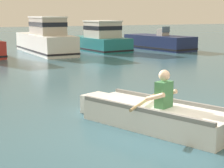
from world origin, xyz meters
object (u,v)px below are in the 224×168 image
rowboat_with_person (154,115)px  moored_boat_white (46,39)px  moored_boat_teal (100,40)px  moored_boat_navy (159,43)px

rowboat_with_person → moored_boat_white: moored_boat_white is taller
moored_boat_teal → moored_boat_navy: size_ratio=0.89×
moored_boat_white → moored_boat_teal: moored_boat_white is taller
rowboat_with_person → moored_boat_white: 15.06m
moored_boat_teal → moored_boat_navy: bearing=-10.2°
moored_boat_white → moored_boat_teal: (3.41, -0.12, -0.11)m
moored_boat_white → moored_boat_navy: moored_boat_white is taller
rowboat_with_person → moored_boat_teal: (5.21, 14.82, 0.44)m
moored_boat_teal → rowboat_with_person: bearing=-109.4°
moored_boat_teal → moored_boat_white: bearing=177.9°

